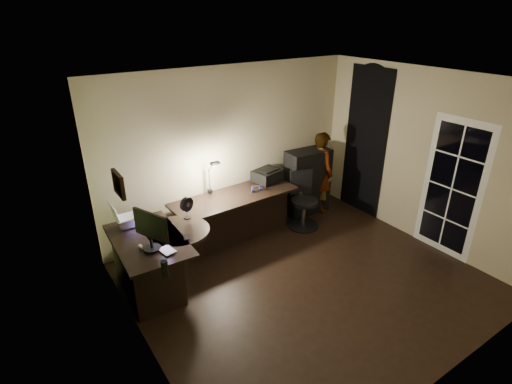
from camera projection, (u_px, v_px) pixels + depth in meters
floor at (307, 281)px, 5.56m from camera, size 4.50×4.00×0.01m
ceiling at (320, 82)px, 4.43m from camera, size 4.50×4.00×0.01m
wall_back at (231, 150)px, 6.51m from camera, size 4.50×0.01×2.70m
wall_front at (465, 273)px, 3.49m from camera, size 4.50×0.01×2.70m
wall_left at (136, 248)px, 3.85m from camera, size 0.01×4.00×2.70m
wall_right at (423, 159)px, 6.14m from camera, size 0.01×4.00×2.70m
green_wall_overlay at (138, 247)px, 3.86m from camera, size 0.00×4.00×2.70m
arched_doorway at (365, 143)px, 7.02m from camera, size 0.01×0.90×2.60m
french_door at (452, 189)px, 5.84m from camera, size 0.02×0.92×2.10m
framed_picture at (118, 184)px, 4.00m from camera, size 0.04×0.30×0.25m
desk_left at (151, 265)px, 5.24m from camera, size 0.89×1.39×0.78m
desk_right at (235, 217)px, 6.45m from camera, size 2.08×0.79×0.77m
cabinet at (307, 182)px, 7.23m from camera, size 0.82×0.45×1.19m
laptop_stand at (128, 221)px, 5.36m from camera, size 0.27×0.23×0.11m
laptop at (126, 210)px, 5.28m from camera, size 0.34×0.32×0.23m
monitor at (150, 236)px, 4.78m from camera, size 0.31×0.54×0.35m
mouse at (140, 246)px, 4.87m from camera, size 0.06×0.09×0.03m
phone at (187, 237)px, 5.09m from camera, size 0.12×0.15×0.01m
pen at (143, 237)px, 5.10m from camera, size 0.02×0.13×0.01m
speaker at (165, 269)px, 4.32m from camera, size 0.10×0.10×0.19m
notepad at (167, 250)px, 4.80m from camera, size 0.18×0.23×0.01m
desk_fan at (187, 208)px, 5.53m from camera, size 0.23×0.18×0.32m
headphones at (256, 188)px, 6.41m from camera, size 0.21×0.15×0.09m
printer at (267, 175)px, 6.77m from camera, size 0.53×0.46×0.21m
desk_lamp at (209, 175)px, 6.22m from camera, size 0.21×0.31×0.62m
office_chair at (304, 201)px, 6.75m from camera, size 0.70×0.70×0.96m
person at (321, 172)px, 7.25m from camera, size 0.40×0.56×1.50m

